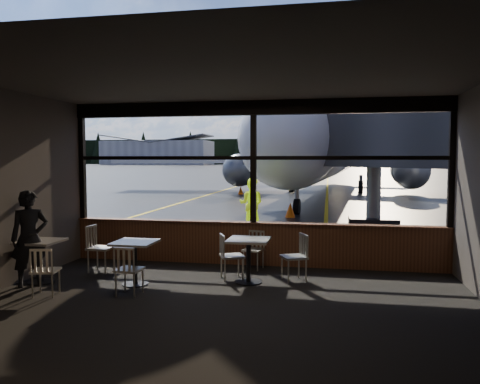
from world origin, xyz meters
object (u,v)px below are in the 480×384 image
(chair_mid_s, at_px, (129,270))
(airliner, at_px, (325,109))
(chair_near_n, at_px, (253,250))
(cone_wing, at_px, (241,190))
(chair_near_w, at_px, (232,257))
(cone_nose, at_px, (290,210))
(chair_near_e, at_px, (294,258))
(chair_mid_w, at_px, (101,249))
(ground_crew, at_px, (251,204))
(jet_bridge, at_px, (395,150))
(chair_left_s, at_px, (46,271))
(passenger, at_px, (30,238))
(cafe_table_mid, at_px, (135,263))
(cafe_table_left, at_px, (41,262))
(cafe_table_near, at_px, (249,261))

(chair_mid_s, bearing_deg, airliner, 85.47)
(chair_near_n, relative_size, cone_wing, 1.54)
(chair_near_w, bearing_deg, cone_nose, 153.73)
(chair_near_e, distance_m, chair_near_w, 1.16)
(chair_mid_w, bearing_deg, ground_crew, 162.91)
(jet_bridge, bearing_deg, cone_wing, 117.72)
(airliner, bearing_deg, chair_near_w, -88.97)
(jet_bridge, bearing_deg, airliner, 98.00)
(chair_mid_w, bearing_deg, chair_left_s, -2.73)
(chair_mid_s, relative_size, chair_left_s, 1.02)
(airliner, xyz_separation_m, passenger, (-4.96, -24.20, -4.72))
(airliner, bearing_deg, cone_wing, -157.07)
(airliner, height_order, chair_mid_w, airliner)
(chair_mid_s, distance_m, passenger, 2.03)
(cafe_table_mid, relative_size, chair_near_n, 1.00)
(airliner, bearing_deg, chair_near_e, -86.11)
(chair_near_n, bearing_deg, chair_mid_s, 65.09)
(cafe_table_left, distance_m, passenger, 0.52)
(passenger, bearing_deg, cafe_table_left, 39.20)
(chair_near_e, bearing_deg, chair_near_n, 22.40)
(chair_mid_s, distance_m, cone_nose, 11.23)
(cafe_table_mid, bearing_deg, chair_left_s, -142.83)
(cone_nose, bearing_deg, chair_left_s, -105.42)
(cone_nose, bearing_deg, chair_near_w, -91.84)
(cafe_table_mid, xyz_separation_m, chair_near_n, (1.91, 1.59, -0.00))
(cafe_table_near, height_order, passenger, passenger)
(chair_mid_s, relative_size, cone_wing, 1.64)
(jet_bridge, relative_size, ground_crew, 7.04)
(cafe_table_near, height_order, chair_near_e, chair_near_e)
(jet_bridge, xyz_separation_m, chair_mid_w, (-6.52, -6.68, -2.07))
(chair_near_e, xyz_separation_m, passenger, (-4.60, -1.22, 0.42))
(cone_wing, bearing_deg, chair_left_s, -87.48)
(chair_mid_s, distance_m, ground_crew, 7.75)
(chair_left_s, bearing_deg, chair_near_e, 10.90)
(chair_mid_s, xyz_separation_m, cone_nose, (1.79, 11.09, -0.14))
(chair_mid_s, height_order, passenger, passenger)
(cafe_table_mid, xyz_separation_m, cone_wing, (-2.20, 22.03, -0.14))
(cafe_table_near, distance_m, cone_nose, 9.97)
(airliner, xyz_separation_m, jet_bridge, (2.29, -16.29, -3.03))
(cafe_table_near, distance_m, ground_crew, 6.67)
(chair_mid_w, relative_size, ground_crew, 0.57)
(chair_near_n, bearing_deg, chair_near_w, 86.71)
(cafe_table_left, relative_size, cone_wing, 1.53)
(cafe_table_left, distance_m, cone_nose, 11.29)
(chair_near_e, distance_m, passenger, 4.78)
(passenger, xyz_separation_m, cone_wing, (-0.39, 22.44, -0.60))
(passenger, relative_size, cone_wing, 3.34)
(chair_near_n, distance_m, ground_crew, 5.59)
(chair_near_w, xyz_separation_m, ground_crew, (-0.68, 6.38, 0.39))
(chair_near_w, bearing_deg, chair_mid_w, -116.67)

